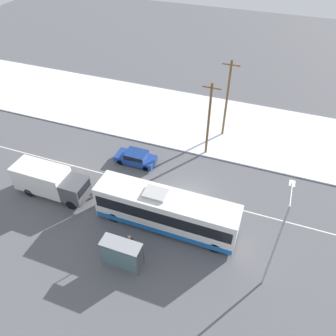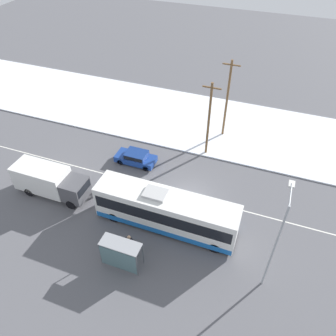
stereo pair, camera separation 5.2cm
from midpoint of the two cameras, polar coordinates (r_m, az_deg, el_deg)
The scene contains 11 objects.
ground_plane at distance 30.24m, azimuth 3.60°, elevation -4.90°, with size 120.00×120.00×0.00m, color #56565B.
snow_lot at distance 39.49m, azimuth 9.08°, elevation 7.33°, with size 80.00×12.34×0.12m.
lane_marking_center at distance 30.24m, azimuth 3.60°, elevation -4.90°, with size 60.00×0.12×0.00m.
city_bus at distance 26.62m, azimuth -0.32°, elevation -7.49°, with size 11.71×2.57×3.59m.
box_truck at distance 31.22m, azimuth -19.89°, elevation -2.04°, with size 6.87×2.30×2.85m.
sedan_car at distance 33.32m, azimuth -5.56°, elevation 1.90°, with size 4.11×1.80×1.35m.
pedestrian_at_stop at distance 25.70m, azimuth -6.67°, elevation -12.64°, with size 0.65×0.29×1.81m.
bus_shelter at distance 24.52m, azimuth -8.40°, elevation -14.42°, with size 3.00×1.20×2.40m.
streetlamp at distance 22.04m, azimuth 18.67°, elevation -10.95°, with size 0.36×2.45×8.22m.
utility_pole_roadside at distance 32.69m, azimuth 7.18°, elevation 8.46°, with size 1.80×0.24×8.10m.
utility_pole_snowlot at distance 35.68m, azimuth 10.30°, elevation 11.79°, with size 1.80×0.24×8.82m.
Camera 2 is at (5.56, -20.25, 21.75)m, focal length 35.00 mm.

